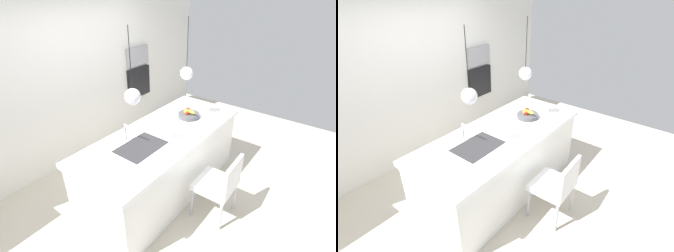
% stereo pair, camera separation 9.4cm
% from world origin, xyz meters
% --- Properties ---
extents(floor, '(6.60, 6.60, 0.00)m').
position_xyz_m(floor, '(0.00, 0.00, 0.00)').
color(floor, beige).
rests_on(floor, ground).
extents(back_wall, '(6.00, 0.10, 2.60)m').
position_xyz_m(back_wall, '(0.00, 1.65, 1.30)').
color(back_wall, silver).
rests_on(back_wall, ground).
extents(kitchen_island, '(2.40, 0.98, 0.92)m').
position_xyz_m(kitchen_island, '(0.00, 0.00, 0.46)').
color(kitchen_island, white).
rests_on(kitchen_island, ground).
extents(sink_basin, '(0.56, 0.40, 0.02)m').
position_xyz_m(sink_basin, '(-0.42, 0.00, 0.91)').
color(sink_basin, '#2D2D30').
rests_on(sink_basin, kitchen_island).
extents(faucet, '(0.02, 0.17, 0.22)m').
position_xyz_m(faucet, '(-0.42, 0.21, 1.06)').
color(faucet, silver).
rests_on(faucet, kitchen_island).
extents(fruit_bowl, '(0.30, 0.30, 0.15)m').
position_xyz_m(fruit_bowl, '(0.56, -0.02, 0.96)').
color(fruit_bowl, '#4C4C51').
rests_on(fruit_bowl, kitchen_island).
extents(microwave, '(0.54, 0.08, 0.34)m').
position_xyz_m(microwave, '(1.24, 1.58, 1.43)').
color(microwave, '#9E9EA3').
rests_on(microwave, back_wall).
extents(oven, '(0.56, 0.08, 0.56)m').
position_xyz_m(oven, '(1.24, 1.58, 0.93)').
color(oven, black).
rests_on(oven, back_wall).
extents(chair_near, '(0.49, 0.46, 0.85)m').
position_xyz_m(chair_near, '(0.03, -0.83, 0.50)').
color(chair_near, white).
rests_on(chair_near, ground).
extents(pendant_light_left, '(0.17, 0.17, 0.77)m').
position_xyz_m(pendant_light_left, '(-0.50, 0.00, 1.57)').
color(pendant_light_left, silver).
extents(pendant_light_right, '(0.17, 0.17, 0.77)m').
position_xyz_m(pendant_light_right, '(0.50, 0.00, 1.57)').
color(pendant_light_right, silver).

